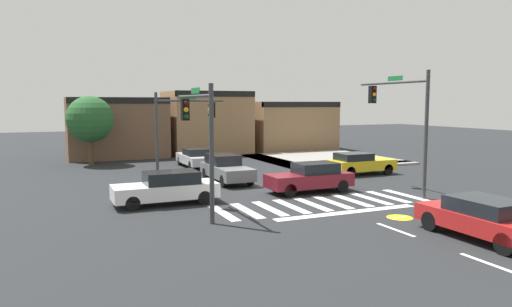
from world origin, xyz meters
name	(u,v)px	position (x,y,z in m)	size (l,w,h in m)	color
ground_plane	(278,187)	(0.00, 0.00, 0.00)	(120.00, 120.00, 0.00)	#232628
crosswalk_near	(322,203)	(0.00, -4.50, 0.00)	(10.07, 3.08, 0.01)	silver
lane_markings	(461,240)	(1.16, -11.43, 0.00)	(6.80, 18.75, 0.01)	white
bike_detector_marking	(400,217)	(1.40, -8.11, 0.00)	(1.04, 1.04, 0.01)	yellow
curb_corner_northeast	(321,160)	(8.49, 9.42, 0.07)	(10.00, 10.60, 0.15)	gray
storefront_row	(214,125)	(2.83, 19.06, 2.58)	(24.60, 6.95, 5.63)	brown
traffic_signal_northwest	(183,120)	(-3.81, 5.50, 3.55)	(4.31, 0.32, 5.21)	#383A3D
traffic_signal_southwest	(198,126)	(-5.80, -4.32, 3.65)	(0.32, 4.58, 5.30)	#383A3D
traffic_signal_southeast	(401,110)	(5.04, -3.74, 4.20)	(0.32, 5.24, 6.12)	#383A3D
car_silver	(196,158)	(-1.79, 9.63, 0.69)	(1.76, 4.45, 1.36)	#B7BABF
car_red	(484,218)	(1.91, -11.65, 0.74)	(1.93, 4.48, 1.40)	red
car_white	(167,188)	(-6.55, -1.80, 0.76)	(4.66, 1.78, 1.49)	white
car_maroon	(311,177)	(0.90, -1.89, 0.76)	(4.44, 1.71, 1.51)	maroon
car_yellow	(360,163)	(6.86, 2.07, 0.74)	(4.24, 1.83, 1.41)	gold
car_gray	(226,168)	(-1.97, 2.93, 0.79)	(1.78, 4.67, 1.56)	slate
roadside_tree	(90,119)	(-8.50, 14.00, 3.38)	(3.41, 3.41, 5.10)	#4C3823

